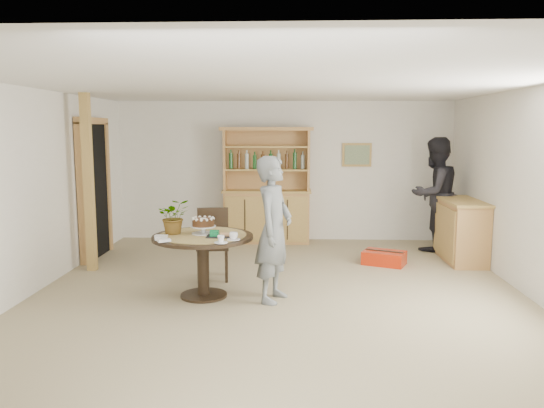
% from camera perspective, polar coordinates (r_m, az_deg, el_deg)
% --- Properties ---
extents(ground, '(7.00, 7.00, 0.00)m').
position_cam_1_polar(ground, '(6.40, 0.65, -10.18)').
color(ground, tan).
rests_on(ground, ground).
extents(room_shell, '(6.04, 7.04, 2.52)m').
position_cam_1_polar(room_shell, '(6.09, 0.71, 5.60)').
color(room_shell, white).
rests_on(room_shell, ground).
extents(doorway, '(0.13, 1.10, 2.18)m').
position_cam_1_polar(doorway, '(8.70, -18.61, 1.72)').
color(doorway, black).
rests_on(doorway, ground).
extents(pine_post, '(0.12, 0.12, 2.50)m').
position_cam_1_polar(pine_post, '(7.86, -19.13, 2.12)').
color(pine_post, tan).
rests_on(pine_post, ground).
extents(hutch, '(1.62, 0.54, 2.04)m').
position_cam_1_polar(hutch, '(9.42, -0.55, 0.03)').
color(hutch, tan).
rests_on(hutch, ground).
extents(sideboard, '(0.54, 1.26, 0.94)m').
position_cam_1_polar(sideboard, '(8.61, 19.67, -2.67)').
color(sideboard, tan).
rests_on(sideboard, ground).
extents(dining_table, '(1.20, 1.20, 0.76)m').
position_cam_1_polar(dining_table, '(6.39, -7.43, -4.65)').
color(dining_table, black).
rests_on(dining_table, ground).
extents(dining_chair, '(0.47, 0.47, 0.95)m').
position_cam_1_polar(dining_chair, '(7.20, -6.38, -3.75)').
color(dining_chair, black).
rests_on(dining_chair, ground).
extents(birthday_cake, '(0.30, 0.30, 0.20)m').
position_cam_1_polar(birthday_cake, '(6.38, -7.40, -2.11)').
color(birthday_cake, white).
rests_on(birthday_cake, dining_table).
extents(flower_vase, '(0.47, 0.44, 0.42)m').
position_cam_1_polar(flower_vase, '(6.43, -10.49, -1.31)').
color(flower_vase, '#3F7233').
rests_on(flower_vase, dining_table).
extents(gift_tray, '(0.30, 0.20, 0.08)m').
position_cam_1_polar(gift_tray, '(6.20, -5.70, -3.30)').
color(gift_tray, black).
rests_on(gift_tray, dining_table).
extents(coffee_cup_a, '(0.15, 0.15, 0.09)m').
position_cam_1_polar(coffee_cup_a, '(6.02, -4.16, -3.50)').
color(coffee_cup_a, white).
rests_on(coffee_cup_a, dining_table).
extents(coffee_cup_b, '(0.15, 0.15, 0.08)m').
position_cam_1_polar(coffee_cup_b, '(5.87, -5.52, -3.85)').
color(coffee_cup_b, white).
rests_on(coffee_cup_b, dining_table).
extents(napkins, '(0.24, 0.33, 0.03)m').
position_cam_1_polar(napkins, '(6.14, -11.75, -3.64)').
color(napkins, white).
rests_on(napkins, dining_table).
extents(teen_boy, '(0.58, 0.72, 1.70)m').
position_cam_1_polar(teen_boy, '(6.15, 0.20, -2.74)').
color(teen_boy, slate).
rests_on(teen_boy, ground).
extents(adult_person, '(1.15, 1.08, 1.88)m').
position_cam_1_polar(adult_person, '(9.14, 17.08, 1.01)').
color(adult_person, black).
rests_on(adult_person, ground).
extents(red_suitcase, '(0.71, 0.61, 0.21)m').
position_cam_1_polar(red_suitcase, '(8.12, 11.97, -5.68)').
color(red_suitcase, red).
rests_on(red_suitcase, ground).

